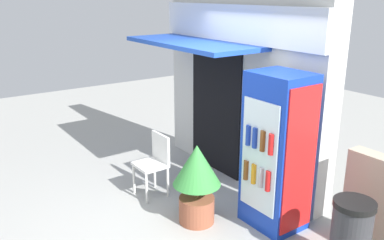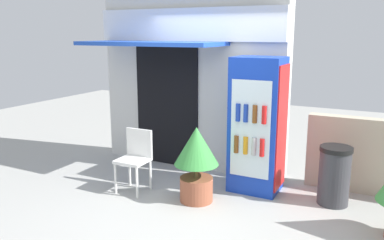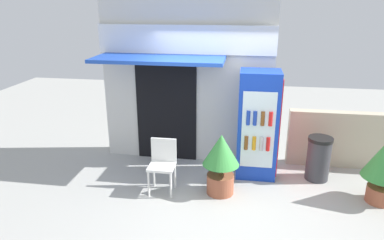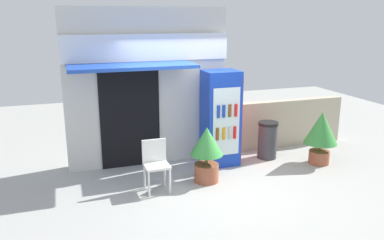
{
  "view_description": "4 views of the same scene",
  "coord_description": "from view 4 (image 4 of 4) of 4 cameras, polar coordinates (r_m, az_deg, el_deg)",
  "views": [
    {
      "loc": [
        3.73,
        -2.45,
        2.75
      ],
      "look_at": [
        -0.47,
        0.51,
        1.13
      ],
      "focal_mm": 38.18,
      "sensor_mm": 36.0,
      "label": 1
    },
    {
      "loc": [
        2.31,
        -4.3,
        2.21
      ],
      "look_at": [
        -0.22,
        0.65,
        0.99
      ],
      "focal_mm": 37.3,
      "sensor_mm": 36.0,
      "label": 2
    },
    {
      "loc": [
        0.41,
        -4.93,
        3.02
      ],
      "look_at": [
        -0.43,
        0.43,
        1.16
      ],
      "focal_mm": 33.1,
      "sensor_mm": 36.0,
      "label": 3
    },
    {
      "loc": [
        -2.26,
        -5.95,
        2.9
      ],
      "look_at": [
        -0.14,
        0.38,
        1.12
      ],
      "focal_mm": 36.45,
      "sensor_mm": 36.0,
      "label": 4
    }
  ],
  "objects": [
    {
      "name": "storefront_building",
      "position": [
        7.76,
        -6.76,
        4.97
      ],
      "size": [
        3.2,
        1.28,
        3.08
      ],
      "color": "silver",
      "rests_on": "ground"
    },
    {
      "name": "potted_plant_curbside",
      "position": [
        8.21,
        18.38,
        -1.65
      ],
      "size": [
        0.66,
        0.66,
        1.08
      ],
      "color": "#995138",
      "rests_on": "ground"
    },
    {
      "name": "potted_plant_near_shop",
      "position": [
        6.97,
        2.16,
        -4.35
      ],
      "size": [
        0.59,
        0.59,
        1.02
      ],
      "color": "#995138",
      "rests_on": "ground"
    },
    {
      "name": "plastic_chair",
      "position": [
        6.7,
        -5.34,
        -6.0
      ],
      "size": [
        0.42,
        0.4,
        0.88
      ],
      "color": "silver",
      "rests_on": "ground"
    },
    {
      "name": "trash_bin",
      "position": [
        8.34,
        10.99,
        -2.88
      ],
      "size": [
        0.42,
        0.42,
        0.78
      ],
      "color": "#38383D",
      "rests_on": "ground"
    },
    {
      "name": "drink_cooler",
      "position": [
        7.74,
        4.25,
        0.25
      ],
      "size": [
        0.7,
        0.62,
        1.9
      ],
      "color": "#1438B2",
      "rests_on": "ground"
    },
    {
      "name": "stone_boundary_wall",
      "position": [
        9.24,
        13.87,
        -0.38
      ],
      "size": [
        2.69,
        0.21,
        1.07
      ],
      "primitive_type": "cube",
      "color": "#B7AD93",
      "rests_on": "ground"
    },
    {
      "name": "ground",
      "position": [
        7.0,
        2.08,
        -9.6
      ],
      "size": [
        16.0,
        16.0,
        0.0
      ],
      "primitive_type": "plane",
      "color": "#A3A39E"
    }
  ]
}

